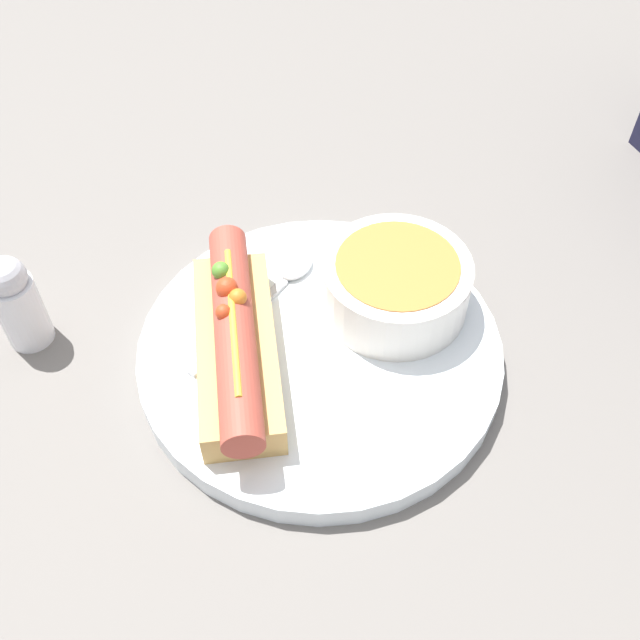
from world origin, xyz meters
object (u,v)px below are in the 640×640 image
object	(u,v)px
hot_dog	(236,342)
salt_shaker	(17,302)
soup_bowl	(396,283)
spoon	(278,285)

from	to	relation	value
hot_dog	salt_shaker	distance (m)	0.18
soup_bowl	salt_shaker	xyz separation A→B (m)	(-0.09, -0.28, -0.00)
soup_bowl	spoon	distance (m)	0.10
soup_bowl	spoon	xyz separation A→B (m)	(-0.05, -0.08, -0.02)
salt_shaker	soup_bowl	bearing A→B (deg)	71.22
soup_bowl	salt_shaker	world-z (taller)	salt_shaker
soup_bowl	spoon	size ratio (longest dim) A/B	0.87
hot_dog	spoon	size ratio (longest dim) A/B	1.45
salt_shaker	hot_dog	bearing A→B (deg)	54.91
hot_dog	soup_bowl	bearing A→B (deg)	107.53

